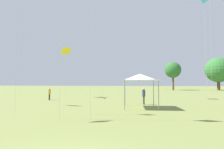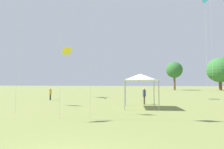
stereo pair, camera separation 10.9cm
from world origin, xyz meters
name	(u,v)px [view 2 (the right image)]	position (x,y,z in m)	size (l,w,h in m)	color
person_standing_0	(144,95)	(2.21, 15.17, 1.04)	(0.47, 0.47, 1.73)	brown
person_standing_2	(50,93)	(-10.06, 17.88, 0.92)	(0.44, 0.44, 1.54)	black
canopy_tent	(140,77)	(1.87, 12.58, 2.75)	(3.37, 3.37, 3.08)	white
kite_5	(67,52)	(-10.14, 22.91, 7.37)	(1.69, 1.74, 7.95)	yellow
distant_tree_0	(174,70)	(12.13, 57.32, 6.67)	(5.32, 5.32, 9.40)	brown
distant_tree_1	(220,70)	(26.16, 57.65, 6.54)	(7.95, 7.95, 10.54)	brown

